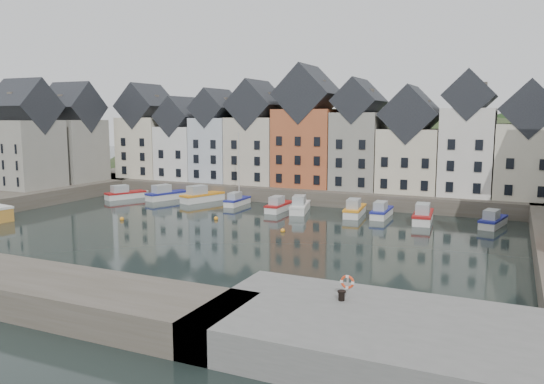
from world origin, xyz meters
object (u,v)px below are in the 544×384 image
Objects in this scene: boat_d at (237,200)px; life_ring_post at (347,283)px; mooring_bollard at (342,295)px; boat_a at (124,194)px.

life_ring_post is (26.58, -36.04, 2.20)m from boat_d.
life_ring_post is at bearing -54.48° from boat_d.
life_ring_post reaches higher than mooring_bollard.
boat_d reaches higher than life_ring_post.
boat_d reaches higher than mooring_bollard.
boat_d is at bearing 125.78° from mooring_bollard.
boat_d is at bearing 126.41° from life_ring_post.
boat_a is at bearing 142.02° from mooring_bollard.
mooring_bollard is 0.43× the size of life_ring_post.
life_ring_post is (44.78, -34.20, 2.18)m from boat_a.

